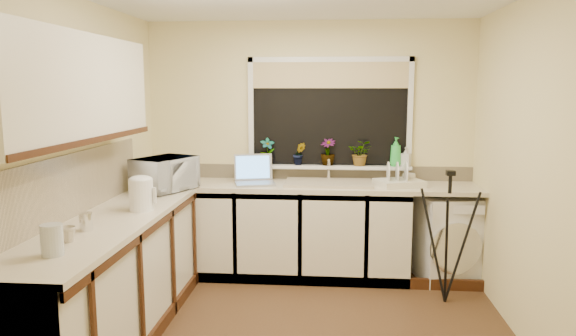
# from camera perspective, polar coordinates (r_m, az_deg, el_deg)

# --- Properties ---
(floor) EXTENTS (3.20, 3.20, 0.00)m
(floor) POSITION_cam_1_polar(r_m,az_deg,el_deg) (4.18, 1.14, -16.99)
(floor) COLOR #513620
(floor) RESTS_ON ground
(wall_back) EXTENTS (3.20, 0.00, 3.20)m
(wall_back) POSITION_cam_1_polar(r_m,az_deg,el_deg) (5.30, 2.27, 2.32)
(wall_back) COLOR beige
(wall_back) RESTS_ON ground
(wall_front) EXTENTS (3.20, 0.00, 3.20)m
(wall_front) POSITION_cam_1_polar(r_m,az_deg,el_deg) (2.35, -1.24, -5.70)
(wall_front) COLOR beige
(wall_front) RESTS_ON ground
(wall_left) EXTENTS (0.00, 3.00, 3.00)m
(wall_left) POSITION_cam_1_polar(r_m,az_deg,el_deg) (4.23, -20.99, 0.15)
(wall_left) COLOR beige
(wall_left) RESTS_ON ground
(wall_right) EXTENTS (0.00, 3.00, 3.00)m
(wall_right) POSITION_cam_1_polar(r_m,az_deg,el_deg) (4.04, 24.49, -0.43)
(wall_right) COLOR beige
(wall_right) RESTS_ON ground
(base_cabinet_back) EXTENTS (2.55, 0.60, 0.86)m
(base_cabinet_back) POSITION_cam_1_polar(r_m,az_deg,el_deg) (5.18, -1.56, -6.79)
(base_cabinet_back) COLOR silver
(base_cabinet_back) RESTS_ON floor
(base_cabinet_left) EXTENTS (0.54, 2.40, 0.86)m
(base_cabinet_left) POSITION_cam_1_polar(r_m,az_deg,el_deg) (4.03, -18.34, -11.78)
(base_cabinet_left) COLOR silver
(base_cabinet_left) RESTS_ON floor
(worktop_back) EXTENTS (3.20, 0.60, 0.04)m
(worktop_back) POSITION_cam_1_polar(r_m,az_deg,el_deg) (5.05, 2.08, -1.95)
(worktop_back) COLOR beige
(worktop_back) RESTS_ON base_cabinet_back
(worktop_left) EXTENTS (0.60, 2.40, 0.04)m
(worktop_left) POSITION_cam_1_polar(r_m,az_deg,el_deg) (3.90, -18.65, -5.57)
(worktop_left) COLOR beige
(worktop_left) RESTS_ON base_cabinet_left
(upper_cabinet) EXTENTS (0.28, 1.90, 0.70)m
(upper_cabinet) POSITION_cam_1_polar(r_m,az_deg,el_deg) (3.71, -22.26, 7.90)
(upper_cabinet) COLOR silver
(upper_cabinet) RESTS_ON wall_left
(splashback_left) EXTENTS (0.02, 2.40, 0.45)m
(splashback_left) POSITION_cam_1_polar(r_m,az_deg,el_deg) (3.97, -22.63, -1.91)
(splashback_left) COLOR beige
(splashback_left) RESTS_ON wall_left
(splashback_back) EXTENTS (3.20, 0.02, 0.14)m
(splashback_back) POSITION_cam_1_polar(r_m,az_deg,el_deg) (5.32, 2.25, -0.43)
(splashback_back) COLOR beige
(splashback_back) RESTS_ON wall_back
(window_glass) EXTENTS (1.50, 0.02, 1.00)m
(window_glass) POSITION_cam_1_polar(r_m,az_deg,el_deg) (5.25, 4.47, 5.80)
(window_glass) COLOR black
(window_glass) RESTS_ON wall_back
(window_blind) EXTENTS (1.50, 0.02, 0.25)m
(window_blind) POSITION_cam_1_polar(r_m,az_deg,el_deg) (5.22, 4.52, 9.90)
(window_blind) COLOR tan
(window_blind) RESTS_ON wall_back
(windowsill) EXTENTS (1.60, 0.14, 0.03)m
(windowsill) POSITION_cam_1_polar(r_m,az_deg,el_deg) (5.25, 4.40, 0.14)
(windowsill) COLOR white
(windowsill) RESTS_ON wall_back
(sink) EXTENTS (0.82, 0.46, 0.03)m
(sink) POSITION_cam_1_polar(r_m,az_deg,el_deg) (5.04, 4.36, -1.61)
(sink) COLOR tan
(sink) RESTS_ON worktop_back
(faucet) EXTENTS (0.03, 0.03, 0.24)m
(faucet) POSITION_cam_1_polar(r_m,az_deg,el_deg) (5.20, 4.40, -0.10)
(faucet) COLOR silver
(faucet) RESTS_ON worktop_back
(washing_machine) EXTENTS (0.67, 0.66, 0.81)m
(washing_machine) POSITION_cam_1_polar(r_m,az_deg,el_deg) (5.29, 16.88, -7.12)
(washing_machine) COLOR white
(washing_machine) RESTS_ON floor
(laptop) EXTENTS (0.44, 0.40, 0.27)m
(laptop) POSITION_cam_1_polar(r_m,az_deg,el_deg) (5.08, -3.64, -0.85)
(laptop) COLOR gray
(laptop) RESTS_ON worktop_back
(kettle) EXTENTS (0.18, 0.18, 0.23)m
(kettle) POSITION_cam_1_polar(r_m,az_deg,el_deg) (4.09, -15.48, -2.82)
(kettle) COLOR white
(kettle) RESTS_ON worktop_left
(dish_rack) EXTENTS (0.49, 0.44, 0.06)m
(dish_rack) POSITION_cam_1_polar(r_m,az_deg,el_deg) (5.03, 11.82, -1.59)
(dish_rack) COLOR silver
(dish_rack) RESTS_ON worktop_back
(tripod) EXTENTS (0.68, 0.68, 1.13)m
(tripod) POSITION_cam_1_polar(r_m,az_deg,el_deg) (4.68, 16.75, -7.13)
(tripod) COLOR black
(tripod) RESTS_ON floor
(glass_jug) EXTENTS (0.12, 0.12, 0.17)m
(glass_jug) POSITION_cam_1_polar(r_m,az_deg,el_deg) (3.18, -23.98, -7.07)
(glass_jug) COLOR #B7BCC2
(glass_jug) RESTS_ON worktop_left
(steel_jar) EXTENTS (0.08, 0.08, 0.11)m
(steel_jar) POSITION_cam_1_polar(r_m,az_deg,el_deg) (3.65, -20.84, -5.41)
(steel_jar) COLOR silver
(steel_jar) RESTS_ON worktop_left
(microwave) EXTENTS (0.55, 0.64, 0.30)m
(microwave) POSITION_cam_1_polar(r_m,az_deg,el_deg) (4.83, -13.06, -0.64)
(microwave) COLOR white
(microwave) RESTS_ON worktop_left
(plant_a) EXTENTS (0.16, 0.13, 0.27)m
(plant_a) POSITION_cam_1_polar(r_m,az_deg,el_deg) (5.24, -2.20, 1.79)
(plant_a) COLOR #999999
(plant_a) RESTS_ON windowsill
(plant_b) EXTENTS (0.14, 0.12, 0.22)m
(plant_b) POSITION_cam_1_polar(r_m,az_deg,el_deg) (5.24, 1.20, 1.54)
(plant_b) COLOR #999999
(plant_b) RESTS_ON windowsill
(plant_c) EXTENTS (0.18, 0.18, 0.26)m
(plant_c) POSITION_cam_1_polar(r_m,az_deg,el_deg) (5.23, 4.29, 1.73)
(plant_c) COLOR #999999
(plant_c) RESTS_ON windowsill
(plant_d) EXTENTS (0.26, 0.24, 0.25)m
(plant_d) POSITION_cam_1_polar(r_m,az_deg,el_deg) (5.23, 7.81, 1.61)
(plant_d) COLOR #999999
(plant_d) RESTS_ON windowsill
(soap_bottle_green) EXTENTS (0.14, 0.14, 0.28)m
(soap_bottle_green) POSITION_cam_1_polar(r_m,az_deg,el_deg) (5.25, 11.48, 1.72)
(soap_bottle_green) COLOR green
(soap_bottle_green) RESTS_ON windowsill
(soap_bottle_clear) EXTENTS (0.11, 0.11, 0.19)m
(soap_bottle_clear) POSITION_cam_1_polar(r_m,az_deg,el_deg) (5.28, 12.50, 1.20)
(soap_bottle_clear) COLOR #999999
(soap_bottle_clear) RESTS_ON windowsill
(cup_back) EXTENTS (0.16, 0.16, 0.10)m
(cup_back) POSITION_cam_1_polar(r_m,az_deg,el_deg) (5.17, 12.83, -1.13)
(cup_back) COLOR silver
(cup_back) RESTS_ON worktop_back
(cup_left) EXTENTS (0.11, 0.11, 0.09)m
(cup_left) POSITION_cam_1_polar(r_m,az_deg,el_deg) (3.42, -22.57, -6.59)
(cup_left) COLOR #C2B59F
(cup_left) RESTS_ON worktop_left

